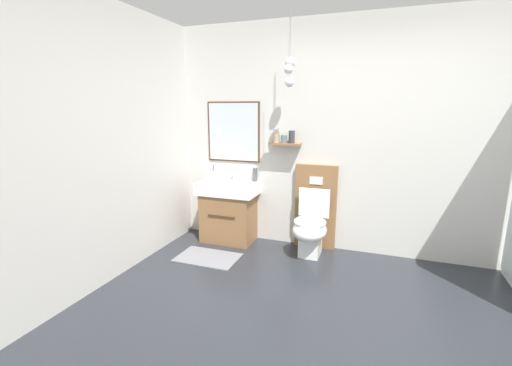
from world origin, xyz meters
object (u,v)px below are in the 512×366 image
object	(u,v)px
vanity_sink_left	(229,210)
toothbrush_cup	(213,174)
folded_hand_towel	(221,182)
toilet	(312,221)
soap_dispenser	(255,174)

from	to	relation	value
vanity_sink_left	toothbrush_cup	distance (m)	0.52
folded_hand_towel	toilet	bearing A→B (deg)	5.98
vanity_sink_left	soap_dispenser	world-z (taller)	soap_dispenser
vanity_sink_left	toilet	size ratio (longest dim) A/B	0.75
vanity_sink_left	toilet	world-z (taller)	toilet
toothbrush_cup	folded_hand_towel	world-z (taller)	toothbrush_cup
folded_hand_towel	toothbrush_cup	bearing A→B (deg)	131.35
soap_dispenser	folded_hand_towel	distance (m)	0.44
toilet	folded_hand_towel	size ratio (longest dim) A/B	4.55
toilet	folded_hand_towel	distance (m)	1.17
soap_dispenser	folded_hand_towel	world-z (taller)	soap_dispenser
soap_dispenser	folded_hand_towel	bearing A→B (deg)	-139.38
vanity_sink_left	soap_dispenser	xyz separation A→B (m)	(0.29, 0.16, 0.44)
toilet	vanity_sink_left	bearing A→B (deg)	179.31
soap_dispenser	folded_hand_towel	size ratio (longest dim) A/B	0.93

